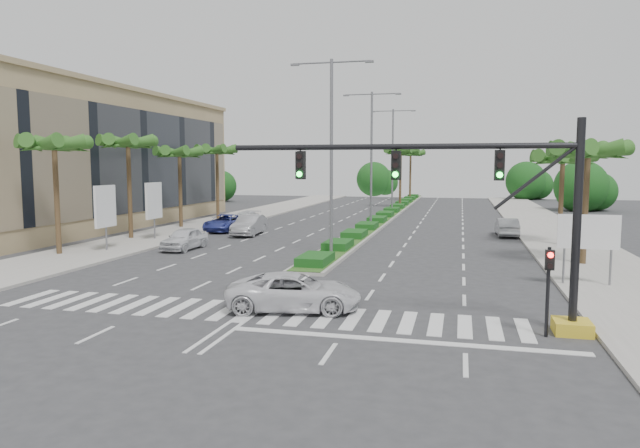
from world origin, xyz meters
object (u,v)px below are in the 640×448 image
object	(u,v)px
car_parked_b	(249,225)
car_crossing	(294,292)
car_parked_c	(225,223)
car_parked_d	(245,219)
car_parked_a	(184,239)
car_right	(507,227)

from	to	relation	value
car_parked_b	car_crossing	xyz separation A→B (m)	(10.28, -22.01, -0.08)
car_parked_b	car_crossing	size ratio (longest dim) A/B	0.94
car_parked_b	car_parked_c	xyz separation A→B (m)	(-3.04, 2.07, -0.09)
car_parked_b	car_crossing	distance (m)	24.30
car_parked_d	car_crossing	xyz separation A→B (m)	(13.32, -28.77, 0.08)
car_parked_d	car_crossing	world-z (taller)	car_crossing
car_parked_a	car_parked_d	bearing A→B (deg)	97.59
car_crossing	car_right	bearing A→B (deg)	-31.75
car_parked_c	car_parked_d	world-z (taller)	car_parked_c
car_parked_c	car_parked_d	size ratio (longest dim) A/B	1.16
car_parked_b	car_right	xyz separation A→B (m)	(20.13, 4.28, -0.08)
car_parked_c	car_parked_a	bearing A→B (deg)	-81.89
car_parked_a	car_right	world-z (taller)	car_parked_a
car_parked_d	car_crossing	distance (m)	31.70
car_parked_d	car_parked_b	bearing A→B (deg)	-64.22
car_parked_b	car_parked_c	size ratio (longest dim) A/B	0.95
car_parked_d	car_parked_a	bearing A→B (deg)	-82.33
car_parked_c	car_crossing	xyz separation A→B (m)	(13.32, -24.09, 0.01)
car_parked_b	car_parked_c	world-z (taller)	car_parked_b
car_right	car_parked_d	bearing A→B (deg)	-8.03
car_parked_a	car_right	size ratio (longest dim) A/B	0.98
car_parked_a	car_parked_b	xyz separation A→B (m)	(1.42, 8.41, 0.08)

